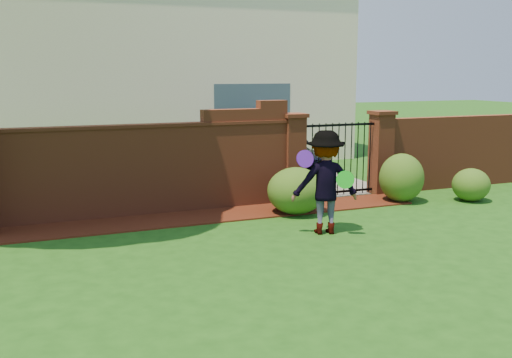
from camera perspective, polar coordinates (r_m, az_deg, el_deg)
name	(u,v)px	position (r m, az deg, el deg)	size (l,w,h in m)	color
ground	(262,273)	(8.25, 0.57, -9.07)	(80.00, 80.00, 0.01)	#1A4912
mulch_bed	(144,222)	(11.05, -10.79, -4.13)	(11.10, 1.08, 0.03)	#38130A
brick_wall	(77,172)	(11.36, -16.85, 0.70)	(8.70, 0.31, 2.16)	brown
brick_wall_return	(452,152)	(14.87, 18.34, 2.48)	(4.00, 0.25, 1.70)	brown
pillar_left	(293,157)	(12.55, 3.59, 2.12)	(0.50, 0.50, 1.88)	brown
pillar_right	(381,152)	(13.64, 11.95, 2.57)	(0.50, 0.50, 1.88)	brown
iron_gate	(338,159)	(13.08, 7.94, 1.92)	(1.78, 0.03, 1.60)	black
driveway	(266,170)	(16.74, 0.99, 0.89)	(3.20, 8.00, 0.01)	slate
house	(145,58)	(19.59, -10.61, 11.35)	(12.40, 6.40, 6.30)	#ECE2C6
car	(274,151)	(15.19, 1.79, 2.69)	(1.73, 4.29, 1.46)	black
shrub_left	(296,191)	(11.50, 3.87, -1.15)	(1.12, 1.12, 0.92)	#245018
shrub_middle	(402,178)	(12.92, 13.85, 0.11)	(0.94, 0.94, 1.04)	#245018
shrub_right	(471,185)	(13.46, 20.02, -0.53)	(0.79, 0.79, 0.71)	#245018
man	(325,183)	(10.07, 6.70, -0.35)	(1.14, 0.66, 1.77)	gray
frisbee_purple	(305,159)	(9.78, 4.75, 1.95)	(0.30, 0.30, 0.03)	#581CB0
frisbee_green	(345,180)	(9.87, 8.60, -0.06)	(0.30, 0.30, 0.03)	#16AB1A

